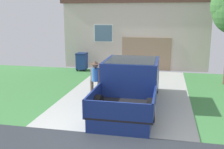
% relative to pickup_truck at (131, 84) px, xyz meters
% --- Properties ---
extents(pickup_truck, '(2.19, 5.17, 1.70)m').
position_rel_pickup_truck_xyz_m(pickup_truck, '(0.00, 0.00, 0.00)').
color(pickup_truck, navy).
rests_on(pickup_truck, ground).
extents(person_with_hat, '(0.54, 0.54, 1.60)m').
position_rel_pickup_truck_xyz_m(person_with_hat, '(-1.46, 0.17, 0.17)').
color(person_with_hat, brown).
rests_on(person_with_hat, ground).
extents(handbag, '(0.35, 0.19, 0.41)m').
position_rel_pickup_truck_xyz_m(handbag, '(-1.25, -0.08, -0.66)').
color(handbag, '#B24C56').
rests_on(handbag, ground).
extents(house_with_garage, '(9.35, 5.26, 4.91)m').
position_rel_pickup_truck_xyz_m(house_with_garage, '(-0.70, 8.98, 1.71)').
color(house_with_garage, beige).
rests_on(house_with_garage, ground).
extents(wheeled_trash_bin, '(0.60, 0.72, 1.08)m').
position_rel_pickup_truck_xyz_m(wheeled_trash_bin, '(-3.77, 5.51, -0.19)').
color(wheeled_trash_bin, navy).
rests_on(wheeled_trash_bin, ground).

